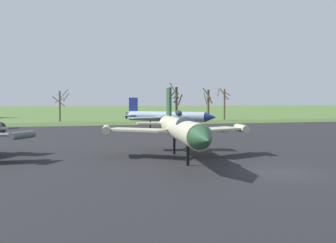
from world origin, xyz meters
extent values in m
plane|color=#4C6B33|center=(0.00, 0.00, 0.00)|extent=(600.00, 600.00, 0.00)
cube|color=black|center=(0.00, 18.12, 0.03)|extent=(84.21, 60.40, 0.05)
cube|color=#425B29|center=(0.00, 54.32, 0.03)|extent=(144.21, 12.00, 0.06)
cylinder|color=#B7B293|center=(-3.95, 6.81, 2.17)|extent=(3.36, 13.22, 1.52)
cone|color=#234C2D|center=(-5.01, -0.67, 2.17)|extent=(1.66, 2.15, 1.40)
cylinder|color=black|center=(-2.98, 13.62, 2.17)|extent=(1.17, 0.98, 1.06)
ellipsoid|color=#19232D|center=(-4.26, 4.60, 2.59)|extent=(1.22, 2.29, 1.14)
cube|color=#B7B293|center=(-6.66, 8.86, 2.06)|extent=(4.74, 4.40, 0.14)
cube|color=#B7B293|center=(-0.76, 8.02, 2.06)|extent=(4.90, 3.63, 0.14)
cylinder|color=#B7B293|center=(-8.77, 9.84, 2.06)|extent=(0.90, 2.48, 0.57)
cylinder|color=#B7B293|center=(1.53, 8.37, 2.06)|extent=(0.90, 2.48, 0.57)
cube|color=#234C2D|center=(-3.11, 12.66, 4.11)|extent=(0.45, 1.92, 2.36)
cube|color=#B7B293|center=(-4.60, 12.83, 2.29)|extent=(2.57, 1.74, 0.14)
cube|color=#B7B293|center=(-1.63, 12.41, 2.29)|extent=(2.57, 1.74, 0.14)
cylinder|color=black|center=(-4.35, 3.95, 0.71)|extent=(0.20, 0.20, 1.42)
cylinder|color=black|center=(-3.54, 9.68, 0.71)|extent=(0.20, 0.20, 1.42)
cylinder|color=#565B60|center=(-14.60, 8.40, 1.89)|extent=(1.69, 2.12, 0.52)
cube|color=#565B60|center=(-16.29, 12.93, 2.10)|extent=(2.35, 2.19, 0.13)
cylinder|color=#8EA3B2|center=(3.08, 35.62, 1.97)|extent=(9.74, 9.03, 1.37)
cone|color=navy|center=(8.06, 31.10, 1.97)|extent=(1.99, 1.97, 1.26)
cylinder|color=black|center=(-1.53, 39.81, 1.97)|extent=(1.21, 1.22, 0.96)
ellipsoid|color=#19232D|center=(4.48, 34.35, 2.35)|extent=(1.06, 1.99, 0.99)
cube|color=#8EA3B2|center=(-0.05, 34.21, 1.87)|extent=(5.29, 3.24, 0.13)
cube|color=#8EA3B2|center=(4.19, 38.87, 1.87)|extent=(2.82, 5.15, 0.13)
cube|color=navy|center=(-0.96, 39.30, 3.65)|extent=(1.16, 1.07, 1.99)
cube|color=#8EA3B2|center=(-1.71, 38.25, 2.07)|extent=(2.31, 2.36, 0.13)
cube|color=#8EA3B2|center=(0.02, 40.15, 2.07)|extent=(2.31, 2.36, 0.13)
cylinder|color=black|center=(5.02, 33.86, 0.64)|extent=(0.18, 0.18, 1.28)
cylinder|color=black|center=(1.15, 37.39, 0.64)|extent=(0.18, 0.18, 1.28)
cylinder|color=black|center=(8.70, 28.44, 0.29)|extent=(0.08, 0.08, 0.58)
cube|color=white|center=(8.70, 28.44, 0.73)|extent=(0.53, 0.35, 0.31)
cylinder|color=brown|center=(-10.91, 65.14, 3.06)|extent=(0.37, 0.37, 6.12)
cylinder|color=brown|center=(-9.67, 65.62, 4.84)|extent=(1.15, 2.61, 1.64)
cylinder|color=brown|center=(-11.17, 63.96, 4.07)|extent=(2.48, 0.71, 2.07)
cylinder|color=brown|center=(-10.06, 65.92, 5.52)|extent=(1.72, 1.85, 2.00)
cylinder|color=brown|center=(-11.00, 66.03, 4.22)|extent=(1.87, 0.33, 1.06)
cylinder|color=#42382D|center=(13.49, 64.76, 3.57)|extent=(0.56, 0.56, 7.14)
cylinder|color=#42382D|center=(13.63, 65.29, 4.37)|extent=(1.34, 0.61, 1.44)
cylinder|color=#42382D|center=(13.53, 65.40, 5.21)|extent=(1.45, 0.31, 1.42)
cylinder|color=#42382D|center=(12.69, 65.53, 5.43)|extent=(1.86, 1.90, 1.50)
cylinder|color=#42382D|center=(12.66, 64.22, 6.68)|extent=(1.33, 1.90, 2.76)
cylinder|color=#42382D|center=(14.38, 64.88, 4.38)|extent=(0.51, 2.00, 2.34)
cylinder|color=brown|center=(19.64, 61.69, 3.27)|extent=(0.55, 0.55, 6.53)
cylinder|color=brown|center=(19.09, 61.02, 5.68)|extent=(1.68, 1.45, 2.47)
cylinder|color=brown|center=(19.88, 61.13, 4.31)|extent=(1.36, 0.75, 1.57)
cylinder|color=brown|center=(18.96, 61.66, 4.60)|extent=(0.29, 1.57, 2.41)
cylinder|color=brown|center=(24.19, 63.54, 3.40)|extent=(0.39, 0.39, 6.81)
cylinder|color=brown|center=(23.04, 64.26, 6.00)|extent=(1.61, 2.44, 1.52)
cylinder|color=brown|center=(23.76, 62.74, 5.60)|extent=(1.86, 1.13, 2.55)
cylinder|color=brown|center=(24.35, 62.68, 5.79)|extent=(1.83, 0.50, 1.04)
cylinder|color=brown|center=(22.94, 63.98, 6.07)|extent=(1.03, 2.63, 1.91)
camera|label=1|loc=(-12.76, -21.03, 4.21)|focal=44.40mm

